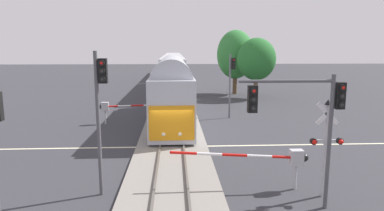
# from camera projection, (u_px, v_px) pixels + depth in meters

# --- Properties ---
(ground_plane) EXTENTS (220.00, 220.00, 0.00)m
(ground_plane) POSITION_uv_depth(u_px,v_px,m) (172.00, 147.00, 21.55)
(ground_plane) COLOR #333338
(road_centre_stripe) EXTENTS (44.00, 0.20, 0.01)m
(road_centre_stripe) POSITION_uv_depth(u_px,v_px,m) (172.00, 147.00, 21.55)
(road_centre_stripe) COLOR beige
(road_centre_stripe) RESTS_ON ground
(railway_track) EXTENTS (4.40, 80.00, 0.32)m
(railway_track) POSITION_uv_depth(u_px,v_px,m) (172.00, 145.00, 21.53)
(railway_track) COLOR gray
(railway_track) RESTS_ON ground
(commuter_train) EXTENTS (3.04, 65.49, 5.16)m
(commuter_train) POSITION_uv_depth(u_px,v_px,m) (173.00, 71.00, 50.74)
(commuter_train) COLOR #B2B7C1
(commuter_train) RESTS_ON railway_track
(crossing_gate_near) EXTENTS (6.06, 0.40, 1.85)m
(crossing_gate_near) POSITION_uv_depth(u_px,v_px,m) (281.00, 158.00, 14.82)
(crossing_gate_near) COLOR #B7B7BC
(crossing_gate_near) RESTS_ON ground
(crossing_signal_mast) EXTENTS (1.36, 0.44, 4.14)m
(crossing_signal_mast) POSITION_uv_depth(u_px,v_px,m) (326.00, 138.00, 13.92)
(crossing_signal_mast) COLOR #B2B2B7
(crossing_signal_mast) RESTS_ON ground
(crossing_gate_far) EXTENTS (5.82, 0.40, 1.80)m
(crossing_gate_far) POSITION_uv_depth(u_px,v_px,m) (113.00, 107.00, 27.79)
(crossing_gate_far) COLOR #B7B7BC
(crossing_gate_far) RESTS_ON ground
(traffic_signal_median) EXTENTS (0.53, 0.38, 6.07)m
(traffic_signal_median) POSITION_uv_depth(u_px,v_px,m) (100.00, 101.00, 13.84)
(traffic_signal_median) COLOR #4C4C51
(traffic_signal_median) RESTS_ON ground
(traffic_signal_far_side) EXTENTS (0.53, 0.38, 5.62)m
(traffic_signal_far_side) POSITION_uv_depth(u_px,v_px,m) (232.00, 76.00, 29.78)
(traffic_signal_far_side) COLOR #4C4C51
(traffic_signal_far_side) RESTS_ON ground
(traffic_signal_near_right) EXTENTS (3.97, 0.38, 5.24)m
(traffic_signal_near_right) POSITION_uv_depth(u_px,v_px,m) (306.00, 110.00, 12.59)
(traffic_signal_near_right) COLOR #4C4C51
(traffic_signal_near_right) RESTS_ON ground
(oak_far_right) EXTENTS (4.65, 4.65, 7.38)m
(oak_far_right) POSITION_uv_depth(u_px,v_px,m) (256.00, 59.00, 41.29)
(oak_far_right) COLOR brown
(oak_far_right) RESTS_ON ground
(elm_centre_background) EXTENTS (4.90, 4.90, 8.51)m
(elm_centre_background) POSITION_uv_depth(u_px,v_px,m) (235.00, 55.00, 45.23)
(elm_centre_background) COLOR brown
(elm_centre_background) RESTS_ON ground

